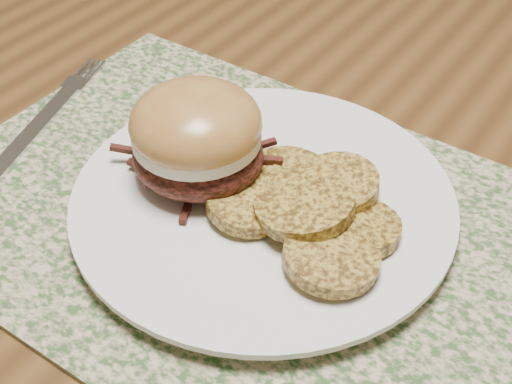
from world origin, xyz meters
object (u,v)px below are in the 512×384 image
(dinner_plate, at_px, (263,203))
(fork, at_px, (50,113))
(dining_table, at_px, (471,166))
(pork_sandwich, at_px, (197,137))

(dinner_plate, xyz_separation_m, fork, (-0.22, -0.00, -0.01))
(dining_table, relative_size, dinner_plate, 5.77)
(pork_sandwich, xyz_separation_m, fork, (-0.17, 0.01, -0.05))
(dining_table, distance_m, dinner_plate, 0.27)
(pork_sandwich, relative_size, fork, 0.55)
(pork_sandwich, bearing_deg, fork, 178.90)
(dinner_plate, bearing_deg, dining_table, 71.54)
(dining_table, relative_size, fork, 8.40)
(dinner_plate, distance_m, pork_sandwich, 0.07)
(dining_table, xyz_separation_m, dinner_plate, (-0.08, -0.24, 0.09))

